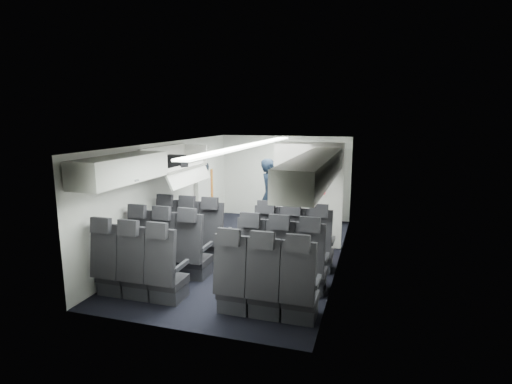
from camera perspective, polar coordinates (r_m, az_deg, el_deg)
The scene contains 14 objects.
cabin_shell at distance 7.63m, azimuth -0.87°, elevation -0.73°, with size 3.41×6.01×2.16m.
seat_row_front at distance 7.32m, azimuth -2.14°, elevation -7.06°, with size 3.33×0.56×1.24m.
seat_row_mid at distance 6.52m, azimuth -4.75°, elevation -9.35°, with size 3.33×0.56×1.24m.
seat_row_rear at distance 5.75m, azimuth -8.12°, elevation -12.24°, with size 3.33×0.56×1.24m.
overhead_bin_left_rear at distance 6.35m, azimuth -18.72°, elevation 3.12°, with size 0.53×1.80×0.40m.
overhead_bin_left_front_open at distance 7.87m, azimuth -11.53°, elevation 3.93°, with size 0.64×1.70×0.72m.
overhead_bin_right_rear at distance 5.25m, azimuth 7.03°, elevation 2.12°, with size 0.53×1.80×0.40m.
overhead_bin_right_front at distance 6.97m, azimuth 9.53°, elevation 4.16°, with size 0.53×1.70×0.40m.
bulkhead_partition at distance 8.18m, azimuth 7.41°, elevation -0.38°, with size 1.40×0.15×2.13m.
galley_unit at distance 10.07m, azimuth 9.04°, elevation 0.94°, with size 0.85×0.52×1.90m.
boarding_door at distance 9.66m, azimuth -7.33°, elevation 0.61°, with size 0.12×1.27×1.86m.
flight_attendant at distance 9.19m, azimuth 1.91°, elevation -0.49°, with size 0.62×0.41×1.70m, color black.
carry_on_bag at distance 7.78m, azimuth -11.45°, elevation 4.30°, with size 0.40×0.28×0.24m, color black.
papers at distance 9.05m, azimuth 3.00°, elevation 0.69°, with size 0.21×0.02×0.15m, color white.
Camera 1 is at (2.28, -7.12, 2.64)m, focal length 28.00 mm.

